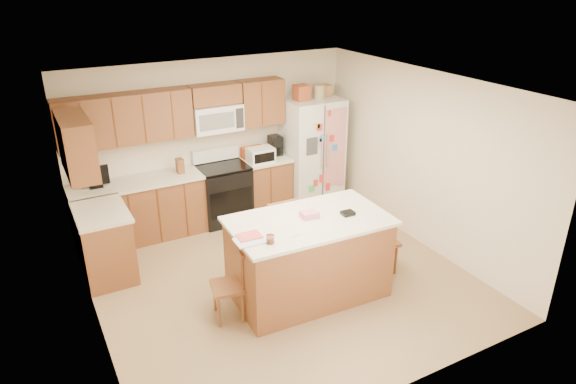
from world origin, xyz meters
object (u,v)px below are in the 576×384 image
refrigerator (311,151)px  windsor_chair_right (379,240)px  stove (223,192)px  windsor_chair_left (230,286)px  windsor_chair_back (278,234)px  island (308,257)px

refrigerator → windsor_chair_right: bearing=-98.5°
stove → windsor_chair_left: (-0.88, -2.38, -0.06)m
windsor_chair_right → windsor_chair_left: bearing=179.8°
windsor_chair_back → windsor_chair_right: bearing=-33.1°
refrigerator → windsor_chair_left: refrigerator is taller
windsor_chair_left → windsor_chair_back: bearing=36.2°
island → windsor_chair_back: 0.76m
refrigerator → windsor_chair_back: (-1.47, -1.59, -0.44)m
windsor_chair_back → island: bearing=-87.8°
windsor_chair_right → stove: bearing=117.2°
stove → island: stove is taller
stove → windsor_chair_back: stove is taller
refrigerator → windsor_chair_right: 2.39m
stove → refrigerator: size_ratio=0.55×
island → windsor_chair_left: bearing=178.2°
windsor_chair_left → windsor_chair_right: (2.11, -0.01, 0.03)m
windsor_chair_back → windsor_chair_right: windsor_chair_back is taller
windsor_chair_left → windsor_chair_right: windsor_chair_right is taller
refrigerator → windsor_chair_back: size_ratio=2.01×
stove → refrigerator: (1.57, -0.06, 0.45)m
refrigerator → island: bearing=-121.5°
refrigerator → windsor_chair_back: 2.21m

